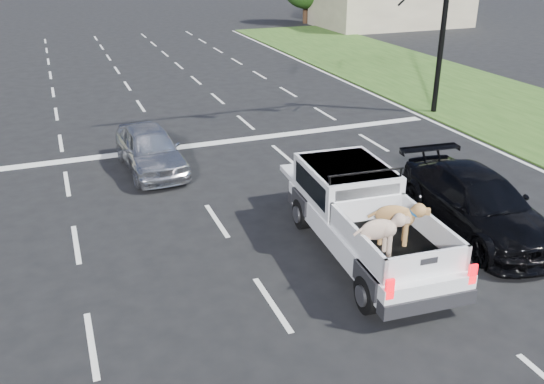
# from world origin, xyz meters

# --- Properties ---
(ground) EXTENTS (160.00, 160.00, 0.00)m
(ground) POSITION_xyz_m (0.00, 0.00, 0.00)
(ground) COLOR black
(ground) RESTS_ON ground
(road_markings) EXTENTS (17.75, 60.00, 0.01)m
(road_markings) POSITION_xyz_m (0.00, 6.56, 0.01)
(road_markings) COLOR silver
(road_markings) RESTS_ON ground
(building_right) EXTENTS (12.00, 7.00, 3.60)m
(building_right) POSITION_xyz_m (22.00, 34.00, 1.80)
(building_right) COLOR #BFB392
(building_right) RESTS_ON ground
(pickup_truck) EXTENTS (2.42, 5.54, 2.03)m
(pickup_truck) POSITION_xyz_m (0.93, 1.19, 0.95)
(pickup_truck) COLOR black
(pickup_truck) RESTS_ON ground
(silver_sedan) EXTENTS (1.89, 4.21, 1.40)m
(silver_sedan) POSITION_xyz_m (-2.67, 8.21, 0.70)
(silver_sedan) COLOR #B0B2B7
(silver_sedan) RESTS_ON ground
(black_coupe) EXTENTS (2.51, 5.24, 1.47)m
(black_coupe) POSITION_xyz_m (4.13, 1.19, 0.74)
(black_coupe) COLOR black
(black_coupe) RESTS_ON ground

